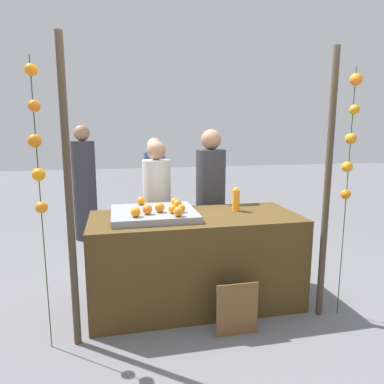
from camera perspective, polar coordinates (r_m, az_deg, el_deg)
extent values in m
plane|color=slate|center=(3.63, 0.52, -17.27)|extent=(24.00, 24.00, 0.00)
cube|color=#4C3819|center=(3.45, 0.54, -10.86)|extent=(1.95, 0.84, 0.87)
cube|color=gray|center=(3.29, -6.20, -3.48)|extent=(0.77, 0.69, 0.06)
sphere|color=orange|center=(3.04, -2.24, -3.18)|extent=(0.09, 0.09, 0.09)
sphere|color=orange|center=(3.35, -2.38, -1.95)|extent=(0.08, 0.08, 0.08)
sphere|color=orange|center=(3.20, -5.23, -2.51)|extent=(0.09, 0.09, 0.09)
sphere|color=orange|center=(3.14, -7.23, -2.80)|extent=(0.09, 0.09, 0.09)
sphere|color=orange|center=(3.49, -2.80, -1.53)|extent=(0.07, 0.07, 0.07)
sphere|color=orange|center=(3.15, -3.10, -2.75)|extent=(0.08, 0.08, 0.08)
sphere|color=orange|center=(3.18, -1.76, -2.68)|extent=(0.07, 0.07, 0.07)
sphere|color=orange|center=(3.53, -8.21, -1.42)|extent=(0.08, 0.08, 0.08)
sphere|color=orange|center=(3.06, -9.10, -3.21)|extent=(0.09, 0.09, 0.09)
cylinder|color=orange|center=(3.52, 7.09, -1.34)|extent=(0.08, 0.08, 0.21)
cylinder|color=yellow|center=(3.49, 7.13, 0.52)|extent=(0.04, 0.04, 0.02)
cube|color=brown|center=(3.05, 7.30, -18.40)|extent=(0.35, 0.01, 0.46)
cube|color=black|center=(3.07, 7.21, -18.28)|extent=(0.33, 0.02, 0.43)
cylinder|color=beige|center=(4.01, -5.61, -4.39)|extent=(0.31, 0.31, 1.33)
sphere|color=#A87A59|center=(3.89, -5.81, 6.69)|extent=(0.21, 0.21, 0.21)
cylinder|color=#333338|center=(4.07, 2.99, -3.36)|extent=(0.33, 0.33, 1.44)
sphere|color=#A87A59|center=(3.96, 3.11, 8.45)|extent=(0.22, 0.22, 0.22)
cylinder|color=#384C8C|center=(5.32, -5.95, -0.76)|extent=(0.31, 0.31, 1.33)
sphere|color=beige|center=(5.23, -6.11, 7.54)|extent=(0.21, 0.21, 0.21)
cylinder|color=#333338|center=(5.58, -16.90, 0.19)|extent=(0.35, 0.35, 1.49)
sphere|color=#A87A59|center=(5.50, -17.37, 9.06)|extent=(0.23, 0.23, 0.23)
cylinder|color=#473828|center=(2.75, -19.21, -1.03)|extent=(0.06, 0.06, 2.33)
cylinder|color=#473828|center=(3.25, 20.97, 0.53)|extent=(0.06, 0.06, 2.33)
cylinder|color=#2D4C23|center=(2.79, -23.12, -2.88)|extent=(0.01, 0.01, 2.17)
sphere|color=orange|center=(2.75, -24.53, 17.52)|extent=(0.08, 0.08, 0.08)
sphere|color=orange|center=(2.72, -24.10, 12.57)|extent=(0.08, 0.08, 0.08)
sphere|color=orange|center=(2.72, -24.05, 7.55)|extent=(0.09, 0.09, 0.09)
sphere|color=orange|center=(2.74, -23.50, 2.59)|extent=(0.09, 0.09, 0.09)
sphere|color=orange|center=(2.78, -23.11, -2.28)|extent=(0.09, 0.09, 0.09)
cylinder|color=#2D4C23|center=(3.34, 23.59, -0.86)|extent=(0.01, 0.01, 2.17)
sphere|color=orange|center=(3.30, 24.93, 16.12)|extent=(0.10, 0.10, 0.10)
sphere|color=orange|center=(3.29, 24.72, 11.98)|extent=(0.08, 0.08, 0.08)
sphere|color=orange|center=(3.28, 24.25, 7.84)|extent=(0.09, 0.09, 0.09)
sphere|color=orange|center=(3.30, 23.73, 3.73)|extent=(0.09, 0.09, 0.09)
sphere|color=orange|center=(3.33, 23.55, -0.34)|extent=(0.08, 0.08, 0.08)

